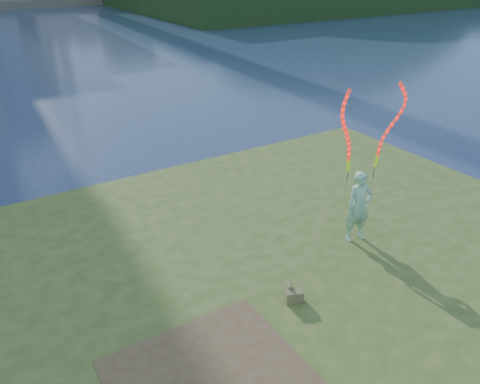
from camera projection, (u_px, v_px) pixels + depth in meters
ground at (229, 279)px, 11.69m from camera, size 320.00×320.00×0.00m
grassy_knoll at (284, 323)px, 9.80m from camera, size 20.00×18.00×0.80m
dirt_patch at (213, 381)px, 7.87m from camera, size 3.20×3.00×0.02m
wooded_hill at (342, 0)px, 85.18m from camera, size 78.00×50.00×63.00m
woman_with_ribbons at (361, 189)px, 11.28m from camera, size 2.09×0.64×4.19m
canvas_bag at (294, 295)px, 9.67m from camera, size 0.42×0.48×0.34m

